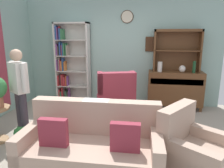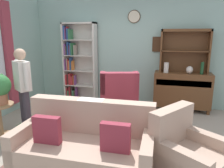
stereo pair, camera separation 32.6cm
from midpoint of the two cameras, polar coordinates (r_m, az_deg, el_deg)
ground_plane at (r=3.83m, az=0.23°, el=-14.75°), size 5.40×4.60×0.02m
wall_back at (r=5.48m, az=5.99°, el=9.20°), size 5.00×0.09×2.80m
area_rug at (r=3.53m, az=2.24°, el=-17.15°), size 2.67×1.86×0.01m
bookshelf at (r=5.70m, az=-7.83°, el=5.59°), size 0.90×0.30×2.10m
sideboard at (r=5.31m, az=20.19°, el=-1.48°), size 1.30×0.45×0.92m
sideboard_hutch at (r=5.27m, az=21.01°, el=9.93°), size 1.10×0.26×1.00m
vase_tall at (r=5.11m, az=16.38°, el=4.32°), size 0.11×0.11×0.24m
vase_round at (r=5.17m, az=22.13°, el=3.58°), size 0.15×0.15×0.17m
bottle_wine at (r=5.18m, az=25.06°, el=3.91°), size 0.07×0.07×0.28m
couch_floral at (r=2.94m, az=-3.98°, el=-16.93°), size 1.82×0.90×0.90m
armchair_floral at (r=2.99m, az=22.96°, el=-17.95°), size 1.07×1.06×0.88m
wingback_chair at (r=4.57m, az=3.92°, el=-4.65°), size 0.97×0.98×1.05m
potted_plant_small at (r=3.98m, az=-21.09°, el=-11.67°), size 0.21×0.21×0.29m
person_reading at (r=3.99m, az=-21.02°, el=-0.37°), size 0.48×0.36×1.56m
coffee_table at (r=3.64m, az=4.71°, el=-10.03°), size 0.80×0.50×0.42m
book_stack at (r=3.66m, az=4.40°, el=-8.06°), size 0.19×0.16×0.07m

